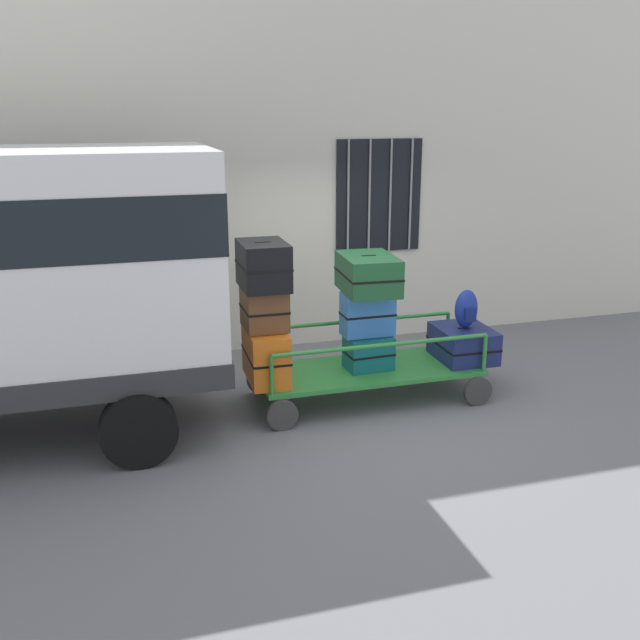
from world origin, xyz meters
TOP-DOWN VIEW (x-y plane):
  - ground_plane at (0.00, 0.00)m, footprint 40.00×40.00m
  - building_wall at (0.01, 2.26)m, footprint 12.00×0.38m
  - luggage_cart at (0.29, 0.01)m, footprint 2.53×1.08m
  - cart_railing at (0.29, 0.01)m, footprint 2.43×0.95m
  - suitcase_left_bottom at (-0.87, -0.01)m, footprint 0.43×0.80m
  - suitcase_left_middle at (-0.87, 0.02)m, footprint 0.44×0.53m
  - suitcase_left_top at (-0.87, 0.02)m, footprint 0.48×0.67m
  - suitcase_midleft_bottom at (0.29, -0.01)m, footprint 0.52×0.38m
  - suitcase_midleft_middle at (0.29, 0.04)m, footprint 0.57×0.30m
  - suitcase_midleft_top at (0.29, 0.05)m, footprint 0.61×0.84m
  - suitcase_center_bottom at (1.44, -0.02)m, footprint 0.62×0.75m
  - backpack at (1.45, -0.03)m, footprint 0.27×0.22m

SIDE VIEW (x-z plane):
  - ground_plane at x=0.00m, z-range 0.00..0.00m
  - luggage_cart at x=0.29m, z-range 0.13..0.50m
  - suitcase_center_bottom at x=1.44m, z-range 0.37..0.74m
  - suitcase_midleft_bottom at x=0.29m, z-range 0.37..0.75m
  - suitcase_left_bottom at x=-0.87m, z-range 0.37..0.93m
  - cart_railing at x=0.29m, z-range 0.52..0.95m
  - backpack at x=1.45m, z-range 0.75..1.19m
  - suitcase_midleft_middle at x=0.29m, z-range 0.75..1.23m
  - suitcase_left_middle at x=-0.87m, z-range 0.93..1.37m
  - suitcase_midleft_top at x=0.29m, z-range 1.23..1.64m
  - suitcase_left_top at x=-0.87m, z-range 1.37..1.85m
  - building_wall at x=0.01m, z-range 0.00..5.00m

